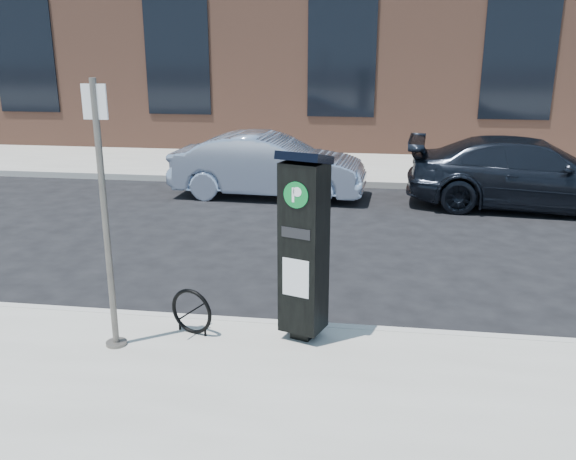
% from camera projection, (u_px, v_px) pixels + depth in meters
% --- Properties ---
extents(ground, '(120.00, 120.00, 0.00)m').
position_uv_depth(ground, '(276.00, 332.00, 7.35)').
color(ground, black).
rests_on(ground, ground).
extents(sidewalk_far, '(60.00, 12.00, 0.15)m').
position_uv_depth(sidewalk_far, '(343.00, 145.00, 20.58)').
color(sidewalk_far, gray).
rests_on(sidewalk_far, ground).
extents(curb_near, '(60.00, 0.12, 0.16)m').
position_uv_depth(curb_near, '(276.00, 327.00, 7.31)').
color(curb_near, '#9E9B93').
rests_on(curb_near, ground).
extents(curb_far, '(60.00, 0.12, 0.16)m').
position_uv_depth(curb_far, '(329.00, 183.00, 14.92)').
color(curb_far, '#9E9B93').
rests_on(curb_far, ground).
extents(building, '(28.00, 10.05, 8.25)m').
position_uv_depth(building, '(351.00, 21.00, 22.23)').
color(building, brown).
rests_on(building, ground).
extents(parking_kiosk, '(0.61, 0.57, 2.14)m').
position_uv_depth(parking_kiosk, '(304.00, 245.00, 6.61)').
color(parking_kiosk, black).
rests_on(parking_kiosk, sidewalk_near).
extents(sign_pole, '(0.25, 0.23, 2.87)m').
position_uv_depth(sign_pole, '(105.00, 221.00, 6.32)').
color(sign_pole, '#5D5752').
rests_on(sign_pole, sidewalk_near).
extents(bike_rack, '(0.53, 0.22, 0.54)m').
position_uv_depth(bike_rack, '(192.00, 312.00, 6.94)').
color(bike_rack, black).
rests_on(bike_rack, sidewalk_near).
extents(car_silver, '(4.40, 1.71, 1.43)m').
position_uv_depth(car_silver, '(269.00, 166.00, 13.74)').
color(car_silver, '#99A8C3').
rests_on(car_silver, ground).
extents(car_dark, '(5.22, 2.49, 1.47)m').
position_uv_depth(car_dark, '(530.00, 174.00, 12.77)').
color(car_dark, black).
rests_on(car_dark, ground).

